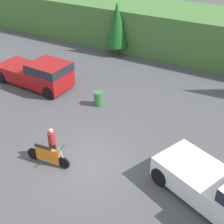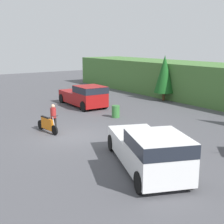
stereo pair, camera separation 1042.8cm
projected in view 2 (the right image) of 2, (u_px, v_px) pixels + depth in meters
The scene contains 7 objects.
ground_plane at pixel (72, 136), 18.39m from camera, with size 80.00×80.00×0.00m, color #4C4C51.
tree_left at pixel (164, 74), 29.26m from camera, with size 1.88×1.88×4.27m.
pickup_truck_red at pixel (85, 95), 26.64m from camera, with size 5.45×2.37×1.89m.
pickup_truck_second at pixel (150, 149), 13.10m from camera, with size 6.20×4.13×1.89m.
dirt_bike at pixel (47, 125), 19.10m from camera, with size 2.24×0.60×1.14m.
rider_person at pixel (53, 116), 19.30m from camera, with size 0.40×0.40×1.69m.
steel_barrel at pixel (116, 111), 22.91m from camera, with size 0.58×0.58×0.88m.
Camera 2 is at (15.92, -7.97, 5.36)m, focal length 50.00 mm.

